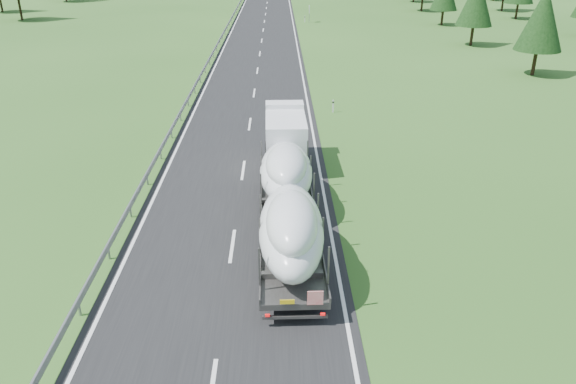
{
  "coord_description": "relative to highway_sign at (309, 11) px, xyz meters",
  "views": [
    {
      "loc": [
        2.14,
        -13.21,
        12.95
      ],
      "look_at": [
        2.57,
        10.76,
        1.89
      ],
      "focal_mm": 35.0,
      "sensor_mm": 36.0,
      "label": 1
    }
  ],
  "objects": [
    {
      "name": "boat_truck",
      "position": [
        -4.63,
        -68.57,
        0.24
      ],
      "size": [
        2.8,
        18.35,
        3.79
      ],
      "color": "white",
      "rests_on": "ground"
    },
    {
      "name": "road_surface",
      "position": [
        -7.2,
        20.0,
        -1.8
      ],
      "size": [
        10.0,
        400.0,
        0.02
      ],
      "primitive_type": "cube",
      "color": "black",
      "rests_on": "ground"
    },
    {
      "name": "guardrail",
      "position": [
        -12.5,
        19.94,
        -1.21
      ],
      "size": [
        0.1,
        400.0,
        0.76
      ],
      "color": "slate",
      "rests_on": "ground"
    },
    {
      "name": "highway_sign",
      "position": [
        0.0,
        0.0,
        0.0
      ],
      "size": [
        0.08,
        0.9,
        2.6
      ],
      "color": "slate",
      "rests_on": "ground"
    }
  ]
}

